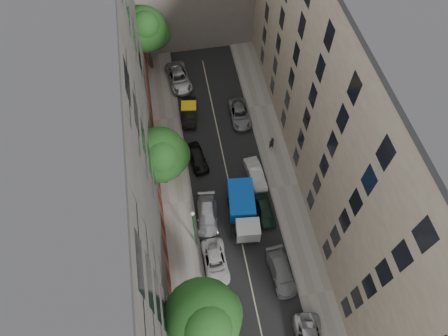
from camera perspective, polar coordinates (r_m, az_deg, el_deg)
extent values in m
plane|color=#4C4C49|center=(40.57, 1.09, -3.90)|extent=(120.00, 120.00, 0.00)
cube|color=black|center=(40.56, 1.09, -3.89)|extent=(8.00, 44.00, 0.02)
cube|color=gray|center=(40.31, -6.64, -5.04)|extent=(3.00, 44.00, 0.15)
cube|color=gray|center=(41.43, 8.59, -2.62)|extent=(3.00, 44.00, 0.15)
cube|color=#494744|center=(32.58, -17.99, 1.65)|extent=(8.00, 44.00, 20.00)
cube|color=#C3B097|center=(35.29, 19.32, 6.90)|extent=(8.00, 44.00, 20.00)
cube|color=black|center=(38.93, 2.71, -6.71)|extent=(2.90, 6.08, 0.33)
cube|color=#B0B2B5|center=(37.22, 3.42, -8.88)|extent=(2.35, 1.96, 1.85)
cube|color=blue|center=(38.34, 2.48, -4.68)|extent=(2.80, 4.14, 1.95)
cylinder|color=black|center=(38.14, 1.80, -9.81)|extent=(0.30, 0.91, 0.91)
cylinder|color=black|center=(38.39, 4.86, -9.28)|extent=(0.30, 0.91, 0.91)
cylinder|color=black|center=(39.70, 0.73, -4.82)|extent=(0.30, 0.91, 0.91)
cylinder|color=black|center=(39.95, 3.65, -4.35)|extent=(0.30, 0.91, 0.91)
imported|color=#501410|center=(35.49, 0.60, -22.81)|extent=(2.09, 4.26, 1.35)
imported|color=silver|center=(37.06, -1.23, -13.32)|extent=(2.17, 4.61, 1.28)
imported|color=#B2B2B7|center=(38.77, -2.38, -6.87)|extent=(2.48, 4.98, 1.39)
imported|color=black|center=(42.18, -3.83, 1.44)|extent=(2.25, 4.23, 1.37)
imported|color=black|center=(46.00, -4.96, 7.94)|extent=(2.09, 4.51, 1.43)
imported|color=silver|center=(49.78, -6.48, 12.69)|extent=(3.07, 5.61, 1.49)
imported|color=gray|center=(37.08, 8.17, -14.52)|extent=(2.16, 4.73, 1.34)
imported|color=black|center=(39.25, 5.86, -6.08)|extent=(1.60, 3.80, 1.28)
imported|color=silver|center=(41.14, 4.52, -0.90)|extent=(1.80, 4.22, 1.35)
imported|color=slate|center=(45.79, 2.26, 7.73)|extent=(2.23, 4.72, 1.30)
cylinder|color=#382619|center=(34.52, -2.72, -22.22)|extent=(0.36, 0.36, 3.13)
cylinder|color=#382619|center=(31.88, -2.92, -21.37)|extent=(0.24, 0.24, 2.24)
sphere|color=#1D4717|center=(29.73, -3.12, -20.56)|extent=(5.57, 5.57, 5.57)
sphere|color=#1D4717|center=(30.87, -1.38, -19.98)|extent=(4.18, 4.18, 4.18)
sphere|color=#1D4717|center=(30.26, -4.32, -21.92)|extent=(3.90, 3.90, 3.90)
sphere|color=#1D4717|center=(28.43, -2.55, -21.58)|extent=(3.62, 3.62, 3.62)
cylinder|color=#382619|center=(40.60, -8.47, -1.07)|extent=(0.36, 0.36, 2.38)
cylinder|color=#382619|center=(38.89, -8.84, 0.49)|extent=(0.24, 0.24, 1.70)
sphere|color=#1D4717|center=(37.53, -9.17, 1.87)|extent=(5.27, 5.27, 5.27)
sphere|color=#1D4717|center=(38.38, -7.73, 1.87)|extent=(3.95, 3.95, 3.95)
sphere|color=#1D4717|center=(37.68, -10.05, 0.68)|extent=(3.69, 3.69, 3.69)
sphere|color=#1D4717|center=(36.33, -8.93, 1.67)|extent=(3.42, 3.42, 3.42)
cylinder|color=#382619|center=(51.52, -10.45, 15.13)|extent=(0.36, 0.36, 2.77)
cylinder|color=#382619|center=(49.98, -10.88, 17.13)|extent=(0.24, 0.24, 1.98)
sphere|color=#1D4717|center=(48.77, -11.27, 18.85)|extent=(5.16, 5.16, 5.16)
sphere|color=#1D4717|center=(49.64, -10.03, 18.46)|extent=(3.87, 3.87, 3.87)
sphere|color=#1D4717|center=(48.76, -11.96, 17.85)|extent=(3.61, 3.61, 3.61)
sphere|color=#1D4717|center=(47.50, -11.16, 19.27)|extent=(3.35, 3.35, 3.35)
cylinder|color=#175321|center=(35.44, -4.20, -8.78)|extent=(0.14, 0.14, 6.22)
sphere|color=silver|center=(32.53, -4.55, -6.51)|extent=(0.36, 0.36, 0.36)
imported|color=black|center=(43.13, 6.82, 3.59)|extent=(0.69, 0.53, 1.70)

